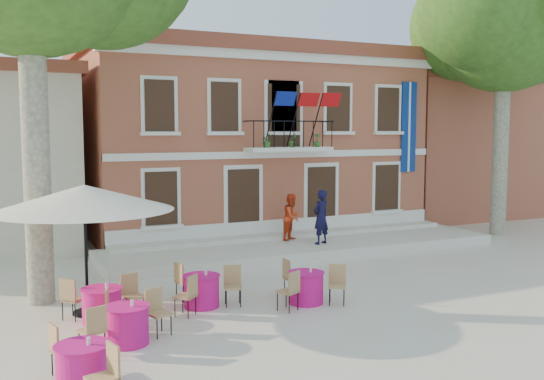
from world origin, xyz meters
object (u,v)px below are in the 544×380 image
(cafe_table_1, at_px, (127,323))
(cafe_table_3, at_px, (201,289))
(pedestrian_navy, at_px, (321,217))
(cafe_table_4, at_px, (306,286))
(pedestrian_orange, at_px, (292,217))
(cafe_table_0, at_px, (102,304))
(plane_tree_east, at_px, (505,18))
(cafe_table_2, at_px, (82,365))
(patio_umbrella, at_px, (84,198))

(cafe_table_1, height_order, cafe_table_3, same)
(pedestrian_navy, xyz_separation_m, cafe_table_1, (-7.86, -6.19, -0.81))
(cafe_table_3, xyz_separation_m, cafe_table_4, (2.40, -0.77, 0.00))
(pedestrian_orange, bearing_deg, cafe_table_1, -168.88)
(pedestrian_navy, bearing_deg, cafe_table_0, 9.36)
(cafe_table_3, relative_size, cafe_table_4, 0.98)
(plane_tree_east, relative_size, pedestrian_navy, 6.18)
(cafe_table_2, xyz_separation_m, cafe_table_4, (5.61, 2.86, 0.01))
(pedestrian_navy, distance_m, cafe_table_3, 7.27)
(cafe_table_1, relative_size, cafe_table_2, 0.99)
(plane_tree_east, bearing_deg, cafe_table_4, -155.39)
(cafe_table_2, bearing_deg, cafe_table_4, 27.03)
(pedestrian_orange, distance_m, cafe_table_4, 6.86)
(patio_umbrella, xyz_separation_m, cafe_table_3, (2.54, -0.55, -2.24))
(cafe_table_0, height_order, cafe_table_1, same)
(pedestrian_orange, bearing_deg, cafe_table_4, -147.70)
(pedestrian_navy, relative_size, pedestrian_orange, 1.13)
(cafe_table_2, relative_size, cafe_table_4, 1.05)
(pedestrian_navy, height_order, pedestrian_orange, pedestrian_navy)
(cafe_table_1, height_order, cafe_table_4, same)
(plane_tree_east, bearing_deg, cafe_table_3, -162.06)
(cafe_table_2, bearing_deg, patio_umbrella, 80.96)
(cafe_table_1, bearing_deg, pedestrian_orange, 44.86)
(patio_umbrella, relative_size, cafe_table_2, 2.04)
(pedestrian_navy, height_order, cafe_table_1, pedestrian_navy)
(plane_tree_east, xyz_separation_m, cafe_table_4, (-11.55, -5.29, -8.09))
(pedestrian_navy, distance_m, cafe_table_4, 6.21)
(pedestrian_orange, xyz_separation_m, cafe_table_4, (-2.77, -6.23, -0.69))
(pedestrian_navy, xyz_separation_m, cafe_table_2, (-8.95, -8.03, -0.81))
(pedestrian_navy, bearing_deg, plane_tree_east, 160.46)
(cafe_table_1, bearing_deg, cafe_table_4, 12.74)
(cafe_table_0, xyz_separation_m, cafe_table_4, (4.75, -0.54, 0.00))
(patio_umbrella, bearing_deg, cafe_table_2, -99.04)
(cafe_table_1, bearing_deg, patio_umbrella, 100.14)
(pedestrian_navy, bearing_deg, cafe_table_2, 21.50)
(plane_tree_east, xyz_separation_m, cafe_table_3, (-13.95, -4.52, -8.09))
(pedestrian_orange, distance_m, cafe_table_1, 10.31)
(patio_umbrella, relative_size, cafe_table_0, 2.21)
(cafe_table_0, distance_m, cafe_table_2, 3.51)
(cafe_table_1, bearing_deg, plane_tree_east, 21.44)
(cafe_table_3, bearing_deg, cafe_table_0, -174.38)
(plane_tree_east, height_order, cafe_table_3, plane_tree_east)
(cafe_table_3, distance_m, cafe_table_4, 2.52)
(plane_tree_east, height_order, cafe_table_2, plane_tree_east)
(cafe_table_0, height_order, cafe_table_3, same)
(plane_tree_east, relative_size, cafe_table_1, 5.91)
(cafe_table_3, bearing_deg, plane_tree_east, 17.94)
(cafe_table_0, bearing_deg, patio_umbrella, 104.07)
(cafe_table_0, bearing_deg, cafe_table_4, -6.54)
(cafe_table_1, xyz_separation_m, cafe_table_3, (2.12, 1.80, 0.01))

